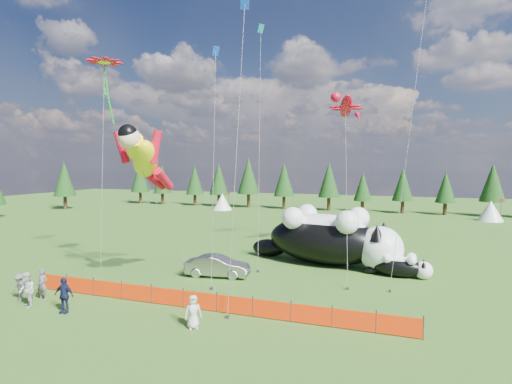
{
  "coord_description": "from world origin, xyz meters",
  "views": [
    {
      "loc": [
        9.71,
        -21.58,
        7.75
      ],
      "look_at": [
        0.71,
        4.0,
        5.85
      ],
      "focal_mm": 28.0,
      "sensor_mm": 36.0,
      "label": 1
    }
  ],
  "objects": [
    {
      "name": "spectator_a",
      "position": [
        -9.22,
        -4.57,
        0.89
      ],
      "size": [
        0.7,
        0.51,
        1.78
      ],
      "primitive_type": "imported",
      "rotation": [
        0.0,
        0.0,
        0.14
      ],
      "color": "#555459",
      "rests_on": "ground"
    },
    {
      "name": "spectator_b",
      "position": [
        -8.99,
        -5.79,
        0.96
      ],
      "size": [
        1.08,
        0.95,
        1.91
      ],
      "primitive_type": "imported",
      "rotation": [
        0.0,
        0.0,
        -0.53
      ],
      "color": "silver",
      "rests_on": "ground"
    },
    {
      "name": "spectator_d",
      "position": [
        -10.34,
        -5.13,
        0.77
      ],
      "size": [
        1.1,
        0.75,
        1.55
      ],
      "primitive_type": "imported",
      "rotation": [
        0.0,
        0.0,
        -0.25
      ],
      "color": "#555459",
      "rests_on": "ground"
    },
    {
      "name": "festival_tents",
      "position": [
        11.0,
        40.0,
        1.4
      ],
      "size": [
        50.0,
        3.2,
        2.8
      ],
      "primitive_type": null,
      "color": "white",
      "rests_on": "ground"
    },
    {
      "name": "cat_small",
      "position": [
        10.21,
        7.18,
        0.78
      ],
      "size": [
        4.54,
        1.74,
        1.64
      ],
      "rotation": [
        0.0,
        0.0,
        -0.05
      ],
      "color": "black",
      "rests_on": "ground"
    },
    {
      "name": "diamond_kite_d",
      "position": [
        -1.78,
        12.33,
        18.57
      ],
      "size": [
        2.88,
        8.36,
        21.26
      ],
      "color": "#0B7B8B",
      "rests_on": "ground"
    },
    {
      "name": "diamond_kite_a",
      "position": [
        -3.82,
        7.34,
        15.73
      ],
      "size": [
        3.57,
        7.99,
        18.41
      ],
      "color": "#0C3AB7",
      "rests_on": "ground"
    },
    {
      "name": "tree_line",
      "position": [
        0.0,
        45.0,
        4.0
      ],
      "size": [
        90.0,
        4.0,
        8.0
      ],
      "primitive_type": null,
      "color": "black",
      "rests_on": "ground"
    },
    {
      "name": "cat_large",
      "position": [
        5.06,
        8.99,
        2.11
      ],
      "size": [
        12.21,
        6.11,
        4.45
      ],
      "rotation": [
        0.0,
        0.0,
        -0.21
      ],
      "color": "black",
      "rests_on": "ground"
    },
    {
      "name": "superhero_kite",
      "position": [
        -5.29,
        -0.06,
        8.01
      ],
      "size": [
        6.79,
        6.9,
        10.59
      ],
      "color": "#FFE90D",
      "rests_on": "ground"
    },
    {
      "name": "car",
      "position": [
        -1.79,
        3.09,
        0.73
      ],
      "size": [
        4.6,
        2.15,
        1.46
      ],
      "primitive_type": "imported",
      "rotation": [
        0.0,
        0.0,
        1.71
      ],
      "color": "#A2A3A7",
      "rests_on": "ground"
    },
    {
      "name": "safety_fence",
      "position": [
        0.0,
        -3.0,
        0.5
      ],
      "size": [
        22.06,
        0.06,
        1.1
      ],
      "color": "#262626",
      "rests_on": "ground"
    },
    {
      "name": "flower_kite",
      "position": [
        -8.74,
        0.53,
        14.36
      ],
      "size": [
        3.38,
        4.66,
        14.87
      ],
      "color": "red",
      "rests_on": "ground"
    },
    {
      "name": "diamond_kite_c",
      "position": [
        1.45,
        -0.18,
        15.68
      ],
      "size": [
        0.99,
        3.99,
        17.56
      ],
      "color": "#0C3AB7",
      "rests_on": "ground"
    },
    {
      "name": "gecko_kite",
      "position": [
        5.6,
        12.99,
        12.58
      ],
      "size": [
        3.75,
        12.9,
        15.95
      ],
      "color": "red",
      "rests_on": "ground"
    },
    {
      "name": "ground",
      "position": [
        0.0,
        0.0,
        0.0
      ],
      "size": [
        160.0,
        160.0,
        0.0
      ],
      "primitive_type": "plane",
      "color": "#15370A",
      "rests_on": "ground"
    },
    {
      "name": "spectator_e",
      "position": [
        0.83,
        -5.26,
        0.8
      ],
      "size": [
        0.93,
        0.86,
        1.6
      ],
      "primitive_type": "imported",
      "rotation": [
        0.0,
        0.0,
        0.6
      ],
      "color": "silver",
      "rests_on": "ground"
    },
    {
      "name": "spectator_c",
      "position": [
        -6.47,
        -5.74,
        0.94
      ],
      "size": [
        1.14,
        0.65,
        1.88
      ],
      "primitive_type": "imported",
      "rotation": [
        0.0,
        0.0,
        0.08
      ],
      "color": "#15193A",
      "rests_on": "ground"
    }
  ]
}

